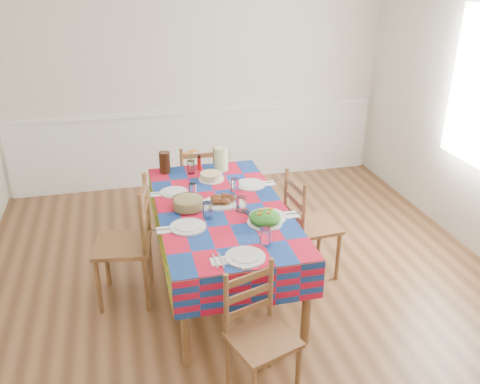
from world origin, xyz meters
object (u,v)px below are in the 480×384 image
at_px(dining_table, 221,216).
at_px(meat_platter, 223,201).
at_px(tea_pitcher, 165,162).
at_px(chair_left, 129,244).
at_px(chair_far, 198,184).
at_px(green_pitcher, 221,159).
at_px(chair_right, 308,226).
at_px(chair_near, 259,336).

bearing_deg(dining_table, meat_platter, 64.67).
bearing_deg(dining_table, tea_pitcher, 113.54).
distance_m(meat_platter, chair_left, 0.82).
bearing_deg(chair_far, tea_pitcher, 49.08).
height_order(green_pitcher, chair_far, green_pitcher).
relative_size(chair_left, chair_right, 1.08).
distance_m(dining_table, chair_far, 1.22).
height_order(tea_pitcher, chair_left, chair_left).
bearing_deg(meat_platter, green_pitcher, 79.14).
bearing_deg(chair_right, chair_near, 142.90).
distance_m(green_pitcher, chair_near, 2.02).
height_order(green_pitcher, chair_near, green_pitcher).
distance_m(chair_far, chair_right, 1.42).
xyz_separation_m(tea_pitcher, chair_near, (0.35, -2.02, -0.41)).
height_order(green_pitcher, tea_pitcher, green_pitcher).
xyz_separation_m(chair_near, chair_far, (0.01, 2.39, 0.00)).
bearing_deg(green_pitcher, chair_near, -95.04).
bearing_deg(green_pitcher, chair_far, 110.87).
xyz_separation_m(tea_pitcher, chair_right, (1.11, -0.83, -0.37)).
distance_m(meat_platter, chair_near, 1.29).
distance_m(dining_table, green_pitcher, 0.81).
bearing_deg(chair_right, meat_platter, 81.49).
relative_size(meat_platter, chair_near, 0.42).
bearing_deg(tea_pitcher, chair_right, -36.61).
relative_size(dining_table, chair_left, 1.86).
relative_size(chair_near, chair_left, 0.85).
bearing_deg(chair_near, dining_table, 71.53).
xyz_separation_m(chair_far, chair_left, (-0.75, -1.20, 0.08)).
distance_m(chair_near, chair_far, 2.39).
bearing_deg(chair_far, dining_table, 92.96).
bearing_deg(chair_near, tea_pitcher, 81.85).
relative_size(dining_table, green_pitcher, 8.49).
relative_size(dining_table, tea_pitcher, 9.43).
bearing_deg(chair_right, chair_far, 27.83).
height_order(dining_table, tea_pitcher, tea_pitcher).
xyz_separation_m(meat_platter, chair_far, (-0.03, 1.15, -0.34)).
bearing_deg(tea_pitcher, chair_left, -115.29).
distance_m(chair_far, chair_left, 1.42).
bearing_deg(dining_table, chair_far, 90.10).
relative_size(meat_platter, green_pitcher, 1.63).
bearing_deg(tea_pitcher, chair_far, 46.22).
distance_m(meat_platter, tea_pitcher, 0.87).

